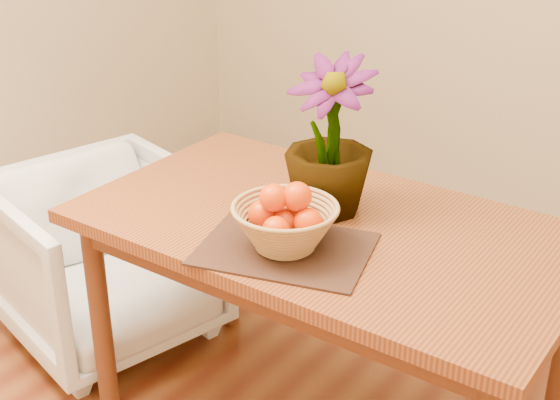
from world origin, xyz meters
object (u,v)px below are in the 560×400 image
Objects in this scene: table at (326,249)px; potted_plant at (329,137)px; wicker_basket at (285,229)px; armchair at (105,249)px.

table is 0.32m from potted_plant.
armchair is at bearing 167.39° from wicker_basket.
table is at bearing -75.60° from armchair.
potted_plant is at bearing -71.64° from armchair.
armchair is at bearing 179.58° from potted_plant.
table is at bearing -62.51° from potted_plant.
wicker_basket is at bearing -86.07° from potted_plant.
potted_plant is 0.62× the size of armchair.
potted_plant reaches higher than armchair.
wicker_basket reaches higher than armchair.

